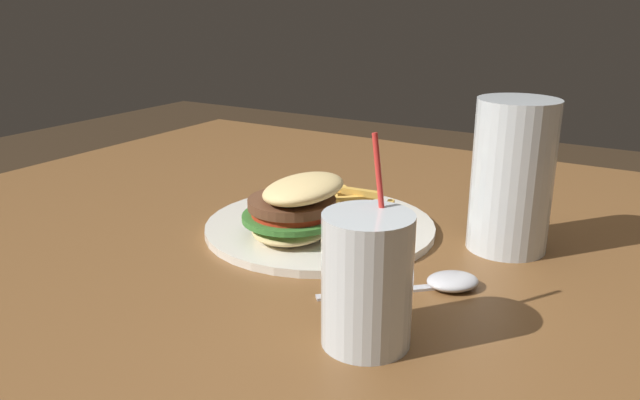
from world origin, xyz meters
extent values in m
cube|color=brown|center=(0.00, 0.00, 0.69)|extent=(1.21, 1.32, 0.03)
cylinder|color=brown|center=(-0.53, -0.59, 0.34)|extent=(0.08, 0.08, 0.67)
cylinder|color=silver|center=(-0.07, -0.05, 0.71)|extent=(0.30, 0.30, 0.01)
ellipsoid|color=#E0C17F|center=(-0.02, -0.05, 0.72)|extent=(0.14, 0.12, 0.02)
cylinder|color=#38752D|center=(-0.02, -0.05, 0.74)|extent=(0.15, 0.15, 0.01)
cylinder|color=red|center=(-0.02, -0.05, 0.75)|extent=(0.12, 0.12, 0.01)
cylinder|color=brown|center=(-0.02, -0.05, 0.76)|extent=(0.13, 0.13, 0.01)
ellipsoid|color=#E0C17F|center=(-0.02, -0.04, 0.78)|extent=(0.14, 0.12, 0.04)
cube|color=gold|center=(-0.13, -0.09, 0.73)|extent=(0.01, 0.09, 0.04)
cube|color=gold|center=(-0.13, -0.09, 0.72)|extent=(0.09, 0.01, 0.01)
cube|color=gold|center=(-0.12, -0.03, 0.74)|extent=(0.07, 0.05, 0.01)
cube|color=gold|center=(-0.11, -0.04, 0.73)|extent=(0.05, 0.04, 0.02)
cube|color=gold|center=(-0.13, -0.05, 0.74)|extent=(0.08, 0.03, 0.03)
cube|color=gold|center=(-0.09, -0.03, 0.72)|extent=(0.01, 0.06, 0.02)
cube|color=gold|center=(-0.08, -0.02, 0.72)|extent=(0.05, 0.07, 0.03)
cube|color=gold|center=(-0.15, -0.10, 0.72)|extent=(0.08, 0.06, 0.02)
cube|color=gold|center=(-0.15, -0.04, 0.73)|extent=(0.06, 0.04, 0.03)
cube|color=gold|center=(-0.15, -0.03, 0.73)|extent=(0.05, 0.05, 0.01)
cube|color=gold|center=(-0.15, -0.07, 0.74)|extent=(0.02, 0.07, 0.03)
cube|color=gold|center=(-0.13, -0.04, 0.74)|extent=(0.03, 0.09, 0.01)
cube|color=gold|center=(-0.15, -0.07, 0.73)|extent=(0.07, 0.05, 0.02)
cube|color=gold|center=(-0.15, 0.01, 0.72)|extent=(0.08, 0.03, 0.01)
cylinder|color=silver|center=(-0.14, 0.18, 0.79)|extent=(0.09, 0.09, 0.18)
cylinder|color=#B26B19|center=(-0.14, 0.18, 0.78)|extent=(0.08, 0.08, 0.16)
cylinder|color=silver|center=(0.14, 0.13, 0.76)|extent=(0.08, 0.08, 0.12)
cylinder|color=yellow|center=(0.14, 0.13, 0.75)|extent=(0.07, 0.07, 0.08)
cylinder|color=red|center=(0.12, 0.13, 0.80)|extent=(0.01, 0.03, 0.18)
ellipsoid|color=silver|center=(0.00, 0.16, 0.71)|extent=(0.07, 0.07, 0.02)
cube|color=silver|center=(0.05, 0.10, 0.70)|extent=(0.09, 0.10, 0.00)
camera|label=1|loc=(0.58, 0.35, 1.00)|focal=35.00mm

